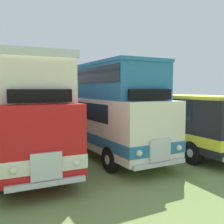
% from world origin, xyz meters
% --- Properties ---
extents(bus_fifth_in_row, '(2.83, 9.85, 4.52)m').
position_xyz_m(bus_fifth_in_row, '(3.87, -0.09, 2.35)').
color(bus_fifth_in_row, red).
rests_on(bus_fifth_in_row, ground).
extents(bus_sixth_in_row, '(2.76, 10.30, 4.49)m').
position_xyz_m(bus_sixth_in_row, '(7.72, 0.27, 2.47)').
color(bus_sixth_in_row, silver).
rests_on(bus_sixth_in_row, ground).
extents(bus_seventh_in_row, '(2.82, 11.41, 2.99)m').
position_xyz_m(bus_seventh_in_row, '(11.59, 0.03, 1.76)').
color(bus_seventh_in_row, black).
rests_on(bus_seventh_in_row, ground).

